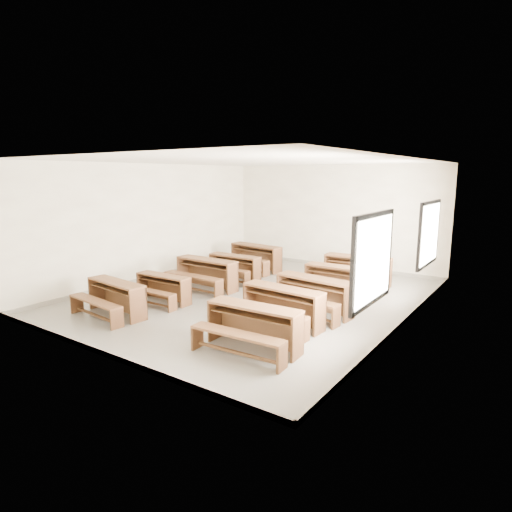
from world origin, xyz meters
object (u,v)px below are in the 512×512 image
Objects in this scene: desk_set_0 at (114,296)px; desk_set_7 at (313,293)px; desk_set_6 at (281,304)px; desk_set_2 at (205,272)px; desk_set_3 at (234,266)px; desk_set_9 at (357,268)px; desk_set_1 at (162,287)px; desk_set_8 at (339,280)px; desk_set_4 at (255,255)px; desk_set_5 at (252,324)px.

desk_set_0 is 0.93× the size of desk_set_7.
desk_set_6 is 0.97× the size of desk_set_7.
desk_set_2 is 1.12× the size of desk_set_3.
desk_set_7 is 2.79m from desk_set_9.
desk_set_0 is at bearing -93.46° from desk_set_3.
desk_set_1 is at bearing -132.44° from desk_set_9.
desk_set_3 is 3.15m from desk_set_8.
desk_set_0 is 5.09m from desk_set_8.
desk_set_7 is at bearing -92.21° from desk_set_9.
desk_set_0 is 0.96× the size of desk_set_6.
desk_set_3 is at bearing 179.45° from desk_set_8.
desk_set_3 is 0.85× the size of desk_set_4.
desk_set_0 is at bearing -82.70° from desk_set_4.
desk_set_8 reaches higher than desk_set_0.
desk_set_9 is at bearing 98.50° from desk_set_7.
desk_set_6 is at bearing 2.39° from desk_set_1.
desk_set_5 is at bearing -19.24° from desk_set_1.
desk_set_2 is (0.04, 1.46, 0.08)m from desk_set_1.
desk_set_4 reaches higher than desk_set_1.
desk_set_5 reaches higher than desk_set_1.
desk_set_7 reaches higher than desk_set_3.
desk_set_3 is at bearing 161.91° from desk_set_7.
desk_set_0 is 1.07× the size of desk_set_3.
desk_set_9 is at bearing 64.23° from desk_set_0.
desk_set_1 is at bearing -91.69° from desk_set_3.
desk_set_9 is (3.08, 4.03, 0.08)m from desk_set_1.
desk_set_4 reaches higher than desk_set_7.
desk_set_1 is at bearing -140.76° from desk_set_8.
desk_set_2 is at bearing -90.55° from desk_set_3.
desk_set_7 is (3.20, -1.41, 0.04)m from desk_set_3.
desk_set_9 is (0.01, 3.82, 0.01)m from desk_set_6.
desk_set_4 is at bearing 121.61° from desk_set_5.
desk_set_0 is 0.91× the size of desk_set_4.
desk_set_8 is 0.93× the size of desk_set_9.
desk_set_8 is (3.15, 0.01, 0.04)m from desk_set_3.
desk_set_9 reaches higher than desk_set_1.
desk_set_0 is 1.21m from desk_set_1.
desk_set_8 is (-0.09, 3.70, 0.00)m from desk_set_5.
desk_set_7 is 0.99× the size of desk_set_9.
desk_set_3 is 3.36m from desk_set_9.
desk_set_0 is 0.92× the size of desk_set_9.
desk_set_4 is at bearing 96.57° from desk_set_0.
desk_set_1 is 0.83× the size of desk_set_2.
desk_set_7 is 1.06× the size of desk_set_8.
desk_set_5 is (3.27, -1.04, 0.07)m from desk_set_1.
desk_set_1 is 0.85× the size of desk_set_8.
desk_set_4 is at bearing 175.10° from desk_set_9.
desk_set_0 is at bearing -93.15° from desk_set_2.
desk_set_7 is (3.43, -2.78, -0.01)m from desk_set_4.
desk_set_6 is at bearing -42.82° from desk_set_4.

